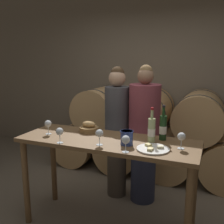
{
  "coord_description": "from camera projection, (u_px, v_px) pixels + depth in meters",
  "views": [
    {
      "loc": [
        0.97,
        -2.25,
        1.75
      ],
      "look_at": [
        0.0,
        0.12,
        1.21
      ],
      "focal_mm": 42.0,
      "sensor_mm": 36.0,
      "label": 1
    }
  ],
  "objects": [
    {
      "name": "stone_wall_back",
      "position": [
        157.0,
        66.0,
        4.34
      ],
      "size": [
        10.0,
        0.12,
        3.2
      ],
      "color": "gray",
      "rests_on": "ground_plane"
    },
    {
      "name": "person_left",
      "position": [
        117.0,
        130.0,
        3.24
      ],
      "size": [
        0.29,
        0.29,
        1.64
      ],
      "color": "#4C4238",
      "rests_on": "ground_plane"
    },
    {
      "name": "blue_crock",
      "position": [
        127.0,
        137.0,
        2.39
      ],
      "size": [
        0.12,
        0.12,
        0.13
      ],
      "color": "navy",
      "rests_on": "tasting_table"
    },
    {
      "name": "wine_glass_right",
      "position": [
        126.0,
        140.0,
        2.2
      ],
      "size": [
        0.07,
        0.07,
        0.15
      ],
      "color": "white",
      "rests_on": "tasting_table"
    },
    {
      "name": "wine_glass_far_left",
      "position": [
        48.0,
        124.0,
        2.72
      ],
      "size": [
        0.07,
        0.07,
        0.15
      ],
      "color": "white",
      "rests_on": "tasting_table"
    },
    {
      "name": "wine_bottle_red",
      "position": [
        163.0,
        128.0,
        2.53
      ],
      "size": [
        0.07,
        0.07,
        0.34
      ],
      "color": "#193819",
      "rests_on": "tasting_table"
    },
    {
      "name": "tasting_table",
      "position": [
        107.0,
        153.0,
        2.59
      ],
      "size": [
        1.77,
        0.62,
        0.96
      ],
      "color": "brown",
      "rests_on": "ground_plane"
    },
    {
      "name": "cheese_plate",
      "position": [
        153.0,
        149.0,
        2.27
      ],
      "size": [
        0.29,
        0.29,
        0.04
      ],
      "color": "white",
      "rests_on": "tasting_table"
    },
    {
      "name": "wine_glass_far_right",
      "position": [
        181.0,
        137.0,
        2.28
      ],
      "size": [
        0.07,
        0.07,
        0.15
      ],
      "color": "white",
      "rests_on": "tasting_table"
    },
    {
      "name": "wine_glass_center",
      "position": [
        99.0,
        134.0,
        2.38
      ],
      "size": [
        0.07,
        0.07,
        0.15
      ],
      "color": "white",
      "rests_on": "tasting_table"
    },
    {
      "name": "wine_glass_left",
      "position": [
        60.0,
        132.0,
        2.44
      ],
      "size": [
        0.07,
        0.07,
        0.15
      ],
      "color": "white",
      "rests_on": "tasting_table"
    },
    {
      "name": "bread_basket",
      "position": [
        89.0,
        128.0,
        2.82
      ],
      "size": [
        0.21,
        0.21,
        0.12
      ],
      "color": "olive",
      "rests_on": "tasting_table"
    },
    {
      "name": "wine_bottle_white",
      "position": [
        152.0,
        130.0,
        2.46
      ],
      "size": [
        0.07,
        0.07,
        0.33
      ],
      "color": "#ADBC7F",
      "rests_on": "tasting_table"
    },
    {
      "name": "barrel_stack",
      "position": [
        147.0,
        134.0,
        4.03
      ],
      "size": [
        2.95,
        0.9,
        1.28
      ],
      "color": "tan",
      "rests_on": "ground_plane"
    },
    {
      "name": "person_right",
      "position": [
        144.0,
        135.0,
        3.12
      ],
      "size": [
        0.37,
        0.37,
        1.66
      ],
      "color": "#2D334C",
      "rests_on": "ground_plane"
    }
  ]
}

